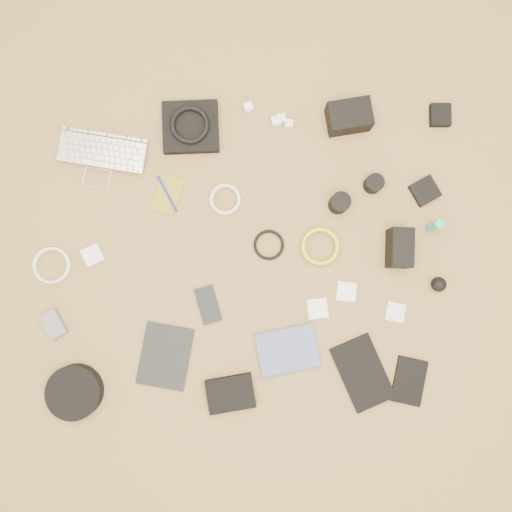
{
  "coord_description": "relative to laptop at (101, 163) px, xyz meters",
  "views": [
    {
      "loc": [
        0.02,
        -0.1,
        1.69
      ],
      "look_at": [
        0.03,
        0.01,
        0.02
      ],
      "focal_mm": 35.0,
      "sensor_mm": 36.0,
      "label": 1
    }
  ],
  "objects": [
    {
      "name": "room_shell",
      "position": [
        0.46,
        -0.38,
        1.24
      ],
      "size": [
        4.04,
        4.04,
        2.58
      ],
      "color": "olive",
      "rests_on": "ground"
    },
    {
      "name": "laptop",
      "position": [
        0.0,
        0.0,
        0.0
      ],
      "size": [
        0.34,
        0.28,
        0.02
      ],
      "primitive_type": "imported",
      "rotation": [
        0.0,
        0.0,
        -0.26
      ],
      "color": "silver",
      "rests_on": "ground"
    },
    {
      "name": "headphone_pouch",
      "position": [
        0.32,
        0.09,
        0.0
      ],
      "size": [
        0.2,
        0.19,
        0.03
      ],
      "primitive_type": "cube",
      "rotation": [
        0.0,
        0.0,
        -0.06
      ],
      "color": "black",
      "rests_on": "ground"
    },
    {
      "name": "headphones",
      "position": [
        0.32,
        0.09,
        0.03
      ],
      "size": [
        0.17,
        0.17,
        0.02
      ],
      "primitive_type": "torus",
      "rotation": [
        0.0,
        0.0,
        0.35
      ],
      "color": "black",
      "rests_on": "headphone_pouch"
    },
    {
      "name": "charger_a",
      "position": [
        0.52,
        0.14,
        0.0
      ],
      "size": [
        0.04,
        0.04,
        0.03
      ],
      "primitive_type": "cube",
      "rotation": [
        0.0,
        0.0,
        0.29
      ],
      "color": "silver",
      "rests_on": "ground"
    },
    {
      "name": "charger_b",
      "position": [
        0.61,
        0.09,
        0.0
      ],
      "size": [
        0.03,
        0.03,
        0.03
      ],
      "primitive_type": "cube",
      "rotation": [
        0.0,
        0.0,
        0.12
      ],
      "color": "silver",
      "rests_on": "ground"
    },
    {
      "name": "charger_c",
      "position": [
        0.65,
        0.07,
        0.0
      ],
      "size": [
        0.03,
        0.03,
        0.02
      ],
      "primitive_type": "cube",
      "rotation": [
        0.0,
        0.0,
        -0.25
      ],
      "color": "silver",
      "rests_on": "ground"
    },
    {
      "name": "charger_d",
      "position": [
        0.63,
        0.09,
        0.0
      ],
      "size": [
        0.03,
        0.03,
        0.03
      ],
      "primitive_type": "cube",
      "rotation": [
        0.0,
        0.0,
        0.09
      ],
      "color": "silver",
      "rests_on": "ground"
    },
    {
      "name": "dslr_camera",
      "position": [
        0.85,
        0.07,
        0.03
      ],
      "size": [
        0.15,
        0.11,
        0.08
      ],
      "primitive_type": "cube",
      "rotation": [
        0.0,
        0.0,
        0.07
      ],
      "color": "black",
      "rests_on": "ground"
    },
    {
      "name": "lens_pouch",
      "position": [
        1.17,
        0.05,
        0.0
      ],
      "size": [
        0.08,
        0.08,
        0.03
      ],
      "primitive_type": "cube",
      "rotation": [
        0.0,
        0.0,
        -0.1
      ],
      "color": "black",
      "rests_on": "ground"
    },
    {
      "name": "notebook_olive",
      "position": [
        0.22,
        -0.13,
        -0.01
      ],
      "size": [
        0.13,
        0.15,
        0.01
      ],
      "primitive_type": "cube",
      "rotation": [
        0.0,
        0.0,
        -0.43
      ],
      "color": "olive",
      "rests_on": "ground"
    },
    {
      "name": "pen_blue",
      "position": [
        0.22,
        -0.13,
        -0.0
      ],
      "size": [
        0.06,
        0.13,
        0.01
      ],
      "primitive_type": "cylinder",
      "rotation": [
        1.57,
        0.0,
        0.39
      ],
      "color": "#121A9A",
      "rests_on": "notebook_olive"
    },
    {
      "name": "cable_white_a",
      "position": [
        0.41,
        -0.17,
        -0.01
      ],
      "size": [
        0.11,
        0.11,
        0.01
      ],
      "primitive_type": "torus",
      "rotation": [
        0.0,
        0.0,
        0.07
      ],
      "color": "silver",
      "rests_on": "ground"
    },
    {
      "name": "lens_a",
      "position": [
        0.79,
        -0.22,
        0.02
      ],
      "size": [
        0.09,
        0.09,
        0.07
      ],
      "primitive_type": "cylinder",
      "rotation": [
        0.0,
        0.0,
        -0.34
      ],
      "color": "black",
      "rests_on": "ground"
    },
    {
      "name": "lens_b",
      "position": [
        0.91,
        -0.16,
        0.02
      ],
      "size": [
        0.08,
        0.08,
        0.06
      ],
      "primitive_type": "cylinder",
      "rotation": [
        0.0,
        0.0,
        -0.26
      ],
      "color": "black",
      "rests_on": "ground"
    },
    {
      "name": "card_reader",
      "position": [
        1.09,
        -0.2,
        -0.0
      ],
      "size": [
        0.11,
        0.11,
        0.02
      ],
      "primitive_type": "cube",
      "rotation": [
        0.0,
        0.0,
        0.41
      ],
      "color": "black",
      "rests_on": "ground"
    },
    {
      "name": "power_brick",
      "position": [
        -0.05,
        -0.31,
        0.0
      ],
      "size": [
        0.08,
        0.08,
        0.03
      ],
      "primitive_type": "cube",
      "rotation": [
        0.0,
        0.0,
        0.37
      ],
      "color": "silver",
      "rests_on": "ground"
    },
    {
      "name": "cable_white_b",
      "position": [
        -0.19,
        -0.33,
        -0.01
      ],
      "size": [
        0.16,
        0.16,
        0.01
      ],
      "primitive_type": "torus",
      "rotation": [
        0.0,
        0.0,
        -0.33
      ],
      "color": "silver",
      "rests_on": "ground"
    },
    {
      "name": "cable_black",
      "position": [
        0.54,
        -0.33,
        -0.01
      ],
      "size": [
        0.1,
        0.1,
        0.01
      ],
      "primitive_type": "torus",
      "rotation": [
        0.0,
        0.0,
        -0.01
      ],
      "color": "black",
      "rests_on": "ground"
    },
    {
      "name": "cable_yellow",
      "position": [
        0.71,
        -0.36,
        -0.0
      ],
      "size": [
        0.14,
        0.14,
        0.01
      ],
      "primitive_type": "torus",
      "rotation": [
        0.0,
        0.0,
        -0.09
      ],
      "color": "gold",
      "rests_on": "ground"
    },
    {
      "name": "flash",
      "position": [
        0.97,
        -0.39,
        0.04
      ],
      "size": [
        0.09,
        0.14,
        0.1
      ],
      "primitive_type": "cube",
      "rotation": [
        0.0,
        0.0,
        -0.14
      ],
      "color": "black",
      "rests_on": "ground"
    },
    {
      "name": "lens_cleaner",
      "position": [
        1.09,
        -0.33,
        0.04
      ],
      "size": [
        0.03,
        0.03,
        0.1
      ],
      "primitive_type": "cylinder",
      "rotation": [
        0.0,
        0.0,
        -0.15
      ],
      "color": "#1BB3A5",
      "rests_on": "ground"
    },
    {
      "name": "battery_charger",
      "position": [
        -0.2,
        -0.53,
        0.0
      ],
      "size": [
        0.09,
        0.11,
        0.03
      ],
      "primitive_type": "cube",
      "rotation": [
        0.0,
        0.0,
        0.41
      ],
      "color": "slate",
      "rests_on": "ground"
    },
    {
      "name": "tablet",
      "position": [
        0.16,
        -0.67,
        -0.01
      ],
      "size": [
        0.21,
        0.24,
        0.01
      ],
      "primitive_type": "cube",
      "rotation": [
        0.0,
        0.0,
        -0.27
      ],
      "color": "black",
      "rests_on": "ground"
    },
    {
      "name": "phone",
      "position": [
        0.32,
        -0.51,
        -0.01
      ],
      "size": [
        0.09,
        0.13,
        0.01
      ],
      "primitive_type": "cube",
      "rotation": [
        0.0,
        0.0,
        0.19
      ],
      "color": "black",
      "rests_on": "ground"
    },
    {
      "name": "filter_case_left",
      "position": [
        0.68,
        -0.56,
        -0.01
      ],
      "size": [
        0.07,
        0.07,
        0.01
      ],
      "primitive_type": "cube",
      "rotation": [
        0.0,
        0.0,
        0.02
      ],
      "color": "silver",
      "rests_on": "ground"
    },
    {
      "name": "filter_case_mid",
      "position": [
        0.79,
        -0.52,
        -0.01
      ],
      "size": [
        0.08,
        0.08,
        0.01
      ],
      "primitive_type": "cube",
      "rotation": [
        0.0,
        0.0,
        -0.21
      ],
      "color": "silver",
      "rests_on": "ground"
    },
    {
      "name": "filter_case_right",
      "position": [
        0.94,
        -0.6,
        -0.01
      ],
      "size": [
        0.08,
        0.08,
        0.01
      ],
      "primitive_type": "cube",
      "rotation": [
        0.0,
        0.0,
        -0.3
      ],
      "color": "silver",
      "rests_on": "ground"
    },
    {
      "name": "air_blower",
      "position": [
        1.09,
        -0.52,
        0.01
      ],
      "size": [
        0.06,
        0.06,
        0.05
      ],
      "primitive_type": "sphere",
      "rotation": [
        0.0,
        0.0,
        0.3
      ],
      "color": "black",
      "rests_on": "ground"
    },
    {
      "name": "headphone_case",
      "position": [
        -0.14,
        -0.76,
        0.01
      ],
      "size": [
        0.23,
        0.23,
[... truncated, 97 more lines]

